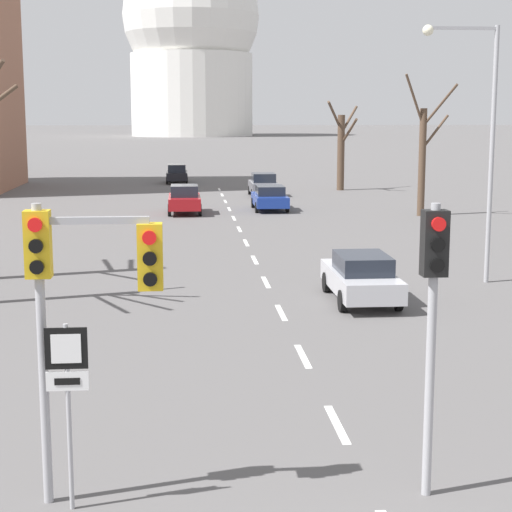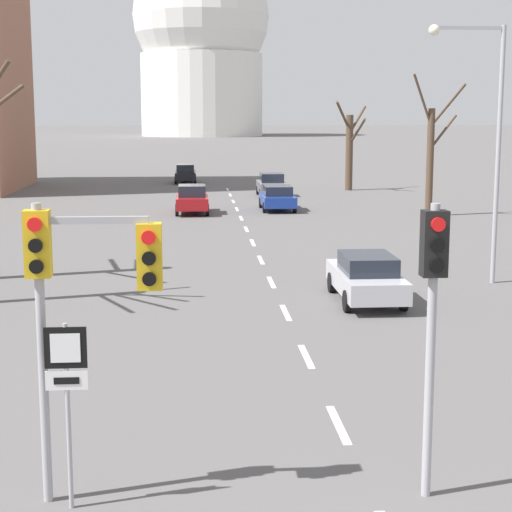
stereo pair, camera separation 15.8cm
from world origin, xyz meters
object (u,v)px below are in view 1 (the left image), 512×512
(traffic_signal_near_left, at_px, (80,279))
(street_lamp_right, at_px, (479,127))
(sedan_far_left, at_px, (263,185))
(sedan_near_left, at_px, (270,198))
(sedan_near_right, at_px, (361,277))
(sedan_mid_centre, at_px, (185,199))
(sedan_far_right, at_px, (177,174))
(traffic_signal_centre_tall, at_px, (433,294))
(route_sign_post, at_px, (68,384))

(traffic_signal_near_left, distance_m, street_lamp_right, 19.42)
(street_lamp_right, xyz_separation_m, sedan_far_left, (-4.22, 31.02, -4.44))
(sedan_near_left, height_order, sedan_near_right, sedan_near_right)
(sedan_mid_centre, height_order, sedan_far_right, sedan_mid_centre)
(traffic_signal_centre_tall, distance_m, sedan_near_left, 38.39)
(traffic_signal_centre_tall, distance_m, sedan_mid_centre, 37.24)
(route_sign_post, bearing_deg, sedan_far_left, 81.20)
(sedan_far_left, bearing_deg, traffic_signal_centre_tall, -92.43)
(street_lamp_right, relative_size, sedan_far_left, 2.08)
(route_sign_post, distance_m, sedan_mid_centre, 37.10)
(sedan_mid_centre, bearing_deg, street_lamp_right, -65.32)
(sedan_far_left, bearing_deg, sedan_mid_centre, -118.90)
(traffic_signal_near_left, xyz_separation_m, traffic_signal_centre_tall, (5.09, -0.24, -0.25))
(sedan_far_right, bearing_deg, sedan_far_left, -63.23)
(route_sign_post, xyz_separation_m, sedan_mid_centre, (1.79, 37.04, -1.07))
(traffic_signal_near_left, xyz_separation_m, sedan_near_right, (6.89, 13.10, -2.59))
(traffic_signal_near_left, relative_size, sedan_near_right, 0.99)
(street_lamp_right, distance_m, sedan_mid_centre, 23.63)
(traffic_signal_near_left, height_order, sedan_near_right, traffic_signal_near_left)
(sedan_far_right, bearing_deg, sedan_mid_centre, -88.59)
(sedan_mid_centre, xyz_separation_m, sedan_far_left, (5.48, 9.92, -0.03))
(traffic_signal_centre_tall, distance_m, route_sign_post, 5.41)
(sedan_near_left, height_order, sedan_far_right, sedan_far_right)
(route_sign_post, xyz_separation_m, sedan_far_right, (1.25, 58.89, -1.13))
(sedan_far_right, bearing_deg, sedan_near_right, -82.72)
(traffic_signal_near_left, distance_m, sedan_far_left, 47.30)
(route_sign_post, relative_size, sedan_mid_centre, 0.67)
(traffic_signal_near_left, xyz_separation_m, sedan_mid_centre, (1.60, 36.77, -2.53))
(sedan_mid_centre, relative_size, sedan_far_left, 1.02)
(traffic_signal_near_left, height_order, sedan_far_right, traffic_signal_near_left)
(sedan_near_right, bearing_deg, sedan_near_left, 90.55)
(sedan_near_right, distance_m, sedan_far_left, 33.60)
(traffic_signal_near_left, distance_m, sedan_near_right, 15.03)
(route_sign_post, bearing_deg, sedan_near_left, 79.89)
(route_sign_post, height_order, street_lamp_right, street_lamp_right)
(sedan_near_right, xyz_separation_m, sedan_mid_centre, (-5.28, 23.67, 0.07))
(route_sign_post, bearing_deg, traffic_signal_centre_tall, 0.34)
(sedan_near_left, distance_m, sedan_far_left, 8.66)
(traffic_signal_near_left, bearing_deg, sedan_near_right, 62.28)
(sedan_near_left, distance_m, sedan_far_right, 21.32)
(route_sign_post, distance_m, sedan_far_right, 58.91)
(street_lamp_right, distance_m, sedan_far_left, 31.62)
(street_lamp_right, bearing_deg, route_sign_post, -125.76)
(traffic_signal_centre_tall, bearing_deg, sedan_far_right, 93.91)
(sedan_far_right, bearing_deg, street_lamp_right, -76.60)
(traffic_signal_centre_tall, xyz_separation_m, sedan_far_left, (1.99, 46.93, -2.30))
(sedan_far_left, bearing_deg, traffic_signal_near_left, -98.62)
(sedan_near_right, relative_size, sedan_far_right, 1.04)
(traffic_signal_centre_tall, relative_size, sedan_far_left, 1.08)
(sedan_mid_centre, relative_size, sedan_far_right, 0.96)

